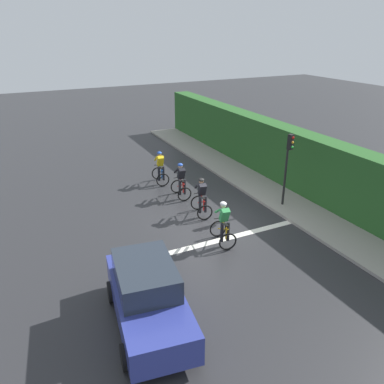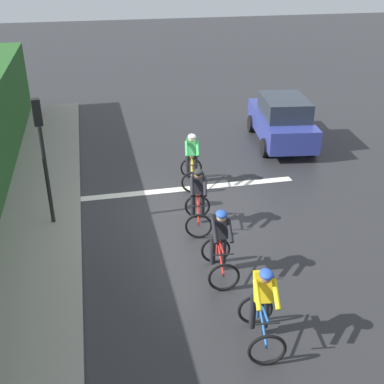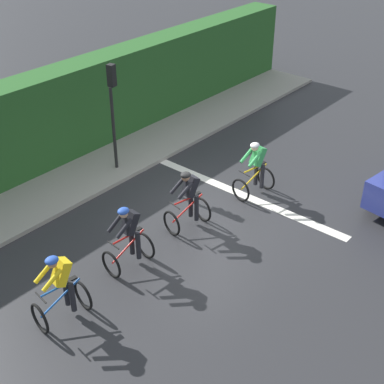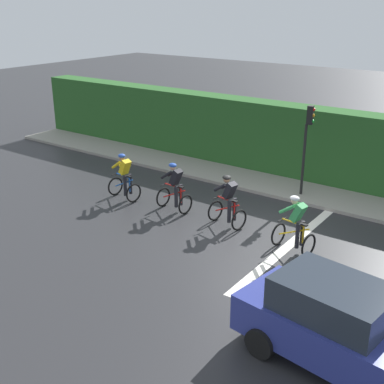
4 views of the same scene
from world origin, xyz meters
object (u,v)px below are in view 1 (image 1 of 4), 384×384
at_px(cyclist_mid, 202,198).
at_px(traffic_light_near_crossing, 288,160).
at_px(cyclist_lead, 160,168).
at_px(cyclist_fourth, 224,224).
at_px(car_navy, 148,296).
at_px(cyclist_second, 181,181).

bearing_deg(cyclist_mid, traffic_light_near_crossing, -13.93).
xyz_separation_m(cyclist_lead, cyclist_fourth, (-0.18, -6.65, 0.00)).
distance_m(cyclist_lead, car_navy, 10.24).
relative_size(cyclist_mid, traffic_light_near_crossing, 0.50).
height_order(cyclist_fourth, car_navy, car_navy).
bearing_deg(traffic_light_near_crossing, car_navy, -151.83).
bearing_deg(cyclist_second, cyclist_lead, 95.34).
bearing_deg(cyclist_fourth, cyclist_lead, 88.43).
xyz_separation_m(cyclist_lead, car_navy, (-4.11, -9.37, 0.08)).
bearing_deg(cyclist_second, cyclist_mid, -90.15).
bearing_deg(cyclist_lead, car_navy, -113.69).
height_order(cyclist_fourth, traffic_light_near_crossing, traffic_light_near_crossing).
xyz_separation_m(car_navy, traffic_light_near_crossing, (7.96, 4.26, 1.35)).
height_order(cyclist_second, car_navy, car_navy).
bearing_deg(traffic_light_near_crossing, cyclist_lead, 126.93).
bearing_deg(cyclist_second, cyclist_fourth, -94.76).
height_order(cyclist_lead, cyclist_mid, same).
distance_m(cyclist_second, cyclist_mid, 2.10).
height_order(cyclist_mid, car_navy, car_navy).
bearing_deg(cyclist_lead, traffic_light_near_crossing, -53.07).
bearing_deg(cyclist_mid, cyclist_lead, 92.60).
height_order(cyclist_mid, traffic_light_near_crossing, traffic_light_near_crossing).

